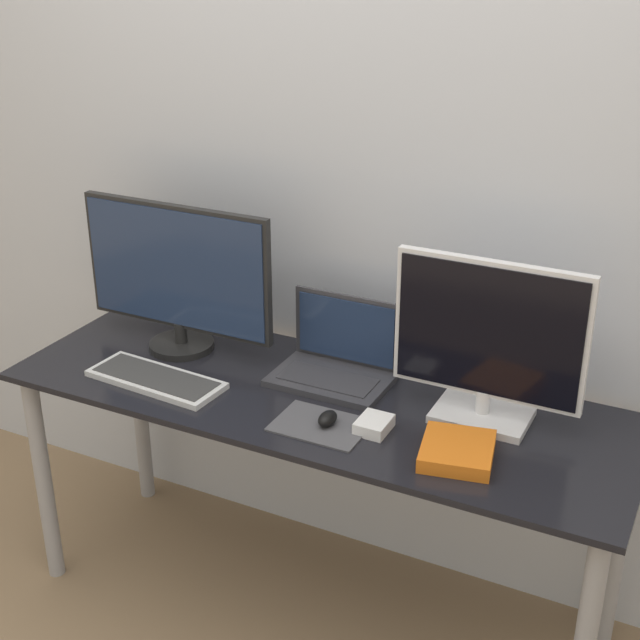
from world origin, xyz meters
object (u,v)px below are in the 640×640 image
monitor_left (177,276)px  power_brick (374,425)px  laptop (337,359)px  book (457,451)px  keyboard (156,379)px  mouse (328,419)px  monitor_right (488,343)px

monitor_left → power_brick: size_ratio=6.41×
laptop → book: 0.49m
keyboard → mouse: (0.52, 0.00, 0.01)m
monitor_left → mouse: 0.65m
keyboard → book: 0.85m
keyboard → mouse: size_ratio=5.89×
monitor_right → power_brick: bearing=-141.3°
mouse → laptop: bearing=110.5°
laptop → power_brick: (0.20, -0.22, -0.04)m
monitor_right → book: monitor_right is taller
laptop → book: bearing=-29.5°
keyboard → book: book is taller
book → mouse: bearing=-178.6°
laptop → monitor_left: bearing=-175.2°
book → power_brick: bearing=173.8°
monitor_left → laptop: size_ratio=1.90×
monitor_left → monitor_right: (0.91, -0.00, -0.02)m
monitor_right → mouse: size_ratio=7.14×
mouse → keyboard: bearing=-179.9°
power_brick → monitor_left: bearing=165.6°
keyboard → monitor_left: bearing=105.8°
mouse → book: bearing=1.4°
monitor_left → monitor_right: bearing=-0.0°
book → laptop: bearing=150.5°
monitor_right → book: bearing=-89.4°
mouse → power_brick: 0.12m
laptop → mouse: bearing=-69.5°
laptop → power_brick: laptop is taller
monitor_right → laptop: size_ratio=1.51×
keyboard → power_brick: 0.63m
monitor_right → laptop: (-0.42, 0.04, -0.16)m
book → power_brick: 0.22m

